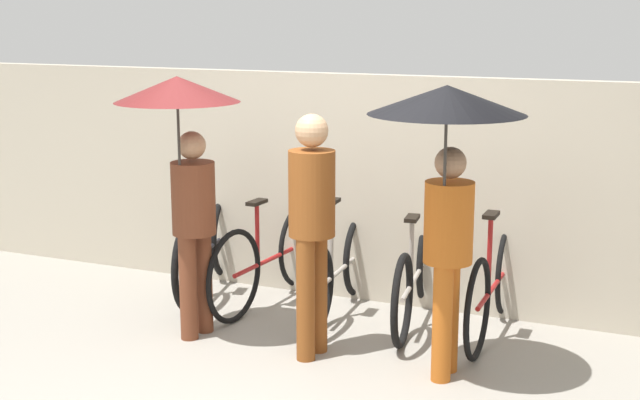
{
  "coord_description": "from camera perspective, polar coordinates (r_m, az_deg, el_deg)",
  "views": [
    {
      "loc": [
        2.55,
        -4.7,
        2.39
      ],
      "look_at": [
        0.0,
        1.24,
        1.0
      ],
      "focal_mm": 50.0,
      "sensor_mm": 36.0,
      "label": 1
    }
  ],
  "objects": [
    {
      "name": "parked_bicycle_1",
      "position": [
        7.36,
        -3.22,
        -3.68
      ],
      "size": [
        0.44,
        1.8,
        0.97
      ],
      "rotation": [
        0.0,
        0.0,
        1.49
      ],
      "color": "black",
      "rests_on": "ground"
    },
    {
      "name": "ground_plane",
      "position": [
        5.86,
        -4.88,
        -11.98
      ],
      "size": [
        30.0,
        30.0,
        0.0
      ],
      "primitive_type": "plane",
      "color": "gray"
    },
    {
      "name": "parked_bicycle_3",
      "position": [
        6.96,
        6.1,
        -4.88
      ],
      "size": [
        0.45,
        1.78,
        0.99
      ],
      "rotation": [
        0.0,
        0.0,
        1.71
      ],
      "color": "black",
      "rests_on": "ground"
    },
    {
      "name": "pedestrian_center",
      "position": [
        6.07,
        -0.53,
        -1.08
      ],
      "size": [
        0.32,
        0.32,
        1.71
      ],
      "rotation": [
        0.0,
        0.0,
        3.05
      ],
      "color": "brown",
      "rests_on": "ground"
    },
    {
      "name": "back_wall",
      "position": [
        7.36,
        2.5,
        0.76
      ],
      "size": [
        10.47,
        0.12,
        1.88
      ],
      "color": "#B2A893",
      "rests_on": "ground"
    },
    {
      "name": "parked_bicycle_4",
      "position": [
        6.77,
        11.03,
        -5.34
      ],
      "size": [
        0.44,
        1.77,
        1.0
      ],
      "rotation": [
        0.0,
        0.0,
        1.59
      ],
      "color": "black",
      "rests_on": "ground"
    },
    {
      "name": "parked_bicycle_2",
      "position": [
        7.11,
        1.21,
        -4.42
      ],
      "size": [
        0.44,
        1.7,
        1.11
      ],
      "rotation": [
        0.0,
        0.0,
        1.63
      ],
      "color": "black",
      "rests_on": "ground"
    },
    {
      "name": "parked_bicycle_0",
      "position": [
        7.7,
        -7.15,
        -3.01
      ],
      "size": [
        0.54,
        1.71,
        1.07
      ],
      "rotation": [
        0.0,
        0.0,
        1.79
      ],
      "color": "black",
      "rests_on": "ground"
    },
    {
      "name": "pedestrian_trailing",
      "position": [
        5.6,
        8.15,
        3.08
      ],
      "size": [
        0.98,
        0.98,
        1.94
      ],
      "rotation": [
        0.0,
        0.0,
        3.15
      ],
      "color": "#B25619",
      "rests_on": "ground"
    },
    {
      "name": "pedestrian_leading",
      "position": [
        6.38,
        -8.7,
        3.72
      ],
      "size": [
        0.88,
        0.88,
        1.94
      ],
      "rotation": [
        0.0,
        0.0,
        3.0
      ],
      "color": "brown",
      "rests_on": "ground"
    }
  ]
}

